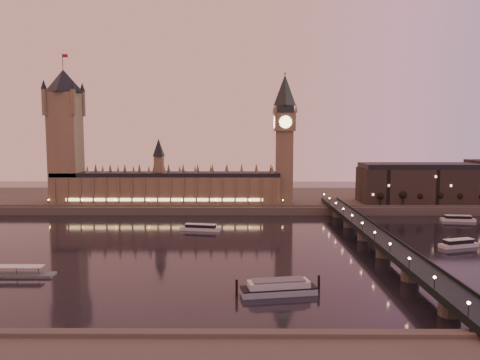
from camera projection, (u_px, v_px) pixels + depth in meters
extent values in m
plane|color=black|center=(205.00, 248.00, 255.84)|extent=(700.00, 700.00, 0.00)
cube|color=#423D35|center=(253.00, 199.00, 419.54)|extent=(560.00, 130.00, 6.00)
cube|color=brown|center=(167.00, 190.00, 374.72)|extent=(180.00, 26.00, 22.00)
cube|color=black|center=(167.00, 174.00, 373.45)|extent=(180.00, 22.00, 3.20)
cube|color=#FFCC7F|center=(164.00, 200.00, 361.89)|extent=(153.00, 0.25, 2.20)
cube|color=brown|center=(66.00, 149.00, 371.82)|extent=(22.00, 22.00, 88.00)
cone|color=black|center=(63.00, 81.00, 366.49)|extent=(31.68, 31.68, 18.00)
cylinder|color=black|center=(63.00, 62.00, 364.98)|extent=(0.44, 0.44, 12.00)
cube|color=maroon|center=(65.00, 56.00, 364.52)|extent=(4.00, 0.15, 2.50)
cube|color=brown|center=(284.00, 168.00, 372.42)|extent=(13.00, 13.00, 58.00)
cube|color=brown|center=(285.00, 122.00, 368.79)|extent=(16.00, 16.00, 14.00)
cylinder|color=#FFEAA5|center=(286.00, 122.00, 360.66)|extent=(9.60, 0.35, 9.60)
cylinder|color=#FFEAA5|center=(274.00, 122.00, 368.84)|extent=(0.35, 9.60, 9.60)
cube|color=black|center=(285.00, 109.00, 367.79)|extent=(13.00, 13.00, 6.00)
cone|color=black|center=(285.00, 90.00, 366.28)|extent=(17.68, 17.68, 24.00)
sphere|color=gold|center=(285.00, 73.00, 364.97)|extent=(2.00, 2.00, 2.00)
cube|color=black|center=(373.00, 233.00, 254.55)|extent=(13.00, 260.00, 2.00)
cube|color=black|center=(362.00, 231.00, 254.43)|extent=(0.60, 260.00, 1.00)
cube|color=black|center=(385.00, 231.00, 254.36)|extent=(0.60, 260.00, 1.00)
cube|color=black|center=(429.00, 186.00, 379.28)|extent=(110.00, 36.00, 28.00)
cube|color=black|center=(429.00, 166.00, 377.67)|extent=(108.00, 34.00, 4.00)
cylinder|color=black|center=(382.00, 201.00, 362.60)|extent=(0.70, 0.70, 8.04)
sphere|color=black|center=(382.00, 195.00, 362.17)|extent=(5.36, 5.36, 5.36)
cylinder|color=black|center=(402.00, 201.00, 362.52)|extent=(0.70, 0.70, 8.04)
sphere|color=black|center=(402.00, 196.00, 362.09)|extent=(5.36, 5.36, 5.36)
cylinder|color=black|center=(421.00, 201.00, 362.44)|extent=(0.70, 0.70, 8.04)
sphere|color=black|center=(422.00, 196.00, 362.01)|extent=(5.36, 5.36, 5.36)
cylinder|color=black|center=(441.00, 201.00, 362.36)|extent=(0.70, 0.70, 8.04)
sphere|color=black|center=(441.00, 196.00, 361.93)|extent=(5.36, 5.36, 5.36)
cylinder|color=black|center=(461.00, 201.00, 362.28)|extent=(0.70, 0.70, 8.04)
sphere|color=black|center=(461.00, 196.00, 361.85)|extent=(5.36, 5.36, 5.36)
cylinder|color=black|center=(480.00, 201.00, 362.20)|extent=(0.70, 0.70, 8.04)
cube|color=silver|center=(201.00, 229.00, 300.96)|extent=(26.99, 10.43, 1.94)
cube|color=black|center=(201.00, 226.00, 300.76)|extent=(20.05, 8.16, 1.94)
cube|color=silver|center=(201.00, 224.00, 300.65)|extent=(20.61, 8.49, 0.35)
cube|color=silver|center=(458.00, 220.00, 332.56)|extent=(23.72, 8.59, 1.96)
cube|color=black|center=(458.00, 217.00, 332.37)|extent=(17.61, 6.82, 1.96)
cube|color=silver|center=(458.00, 215.00, 332.25)|extent=(18.10, 7.11, 0.36)
cube|color=silver|center=(459.00, 245.00, 257.20)|extent=(23.26, 12.46, 2.06)
cube|color=black|center=(459.00, 241.00, 256.99)|extent=(17.35, 9.69, 2.06)
cube|color=silver|center=(459.00, 239.00, 256.87)|extent=(17.85, 10.05, 0.37)
cube|color=#93A4BB|center=(278.00, 291.00, 182.04)|extent=(30.40, 13.22, 2.39)
cube|color=black|center=(279.00, 288.00, 181.90)|extent=(30.40, 13.22, 0.46)
cube|color=silver|center=(279.00, 284.00, 181.75)|extent=(24.81, 11.36, 2.39)
cube|color=#595B5E|center=(279.00, 280.00, 181.60)|extent=(21.03, 9.82, 0.64)
cylinder|color=black|center=(237.00, 288.00, 180.09)|extent=(1.01, 1.01, 6.25)
cylinder|color=black|center=(319.00, 283.00, 185.59)|extent=(1.01, 1.01, 6.25)
cube|color=#595B5E|center=(8.00, 275.00, 205.00)|extent=(40.40, 6.73, 1.15)
cube|color=silver|center=(6.00, 266.00, 204.62)|extent=(32.70, 5.77, 0.29)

